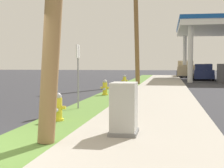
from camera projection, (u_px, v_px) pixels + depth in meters
sidewalk_slab at (138, 164)px, 5.31m from camera, size 3.20×80.00×0.12m
fire_hydrant_nearest at (58, 108)px, 8.97m from camera, size 0.42×0.38×0.74m
fire_hydrant_second at (105, 88)px, 16.32m from camera, size 0.42×0.38×0.74m
fire_hydrant_third at (125, 81)px, 23.34m from camera, size 0.42×0.37×0.74m
utility_pole_midground at (136, 22)px, 24.81m from camera, size 0.57×1.69×8.75m
utility_cabinet at (124, 110)px, 7.27m from camera, size 0.58×0.77×1.10m
street_sign_post at (78, 63)px, 11.40m from camera, size 0.05×0.36×2.12m
car_navy_by_near_pump at (203, 73)px, 34.14m from camera, size 2.09×4.57×1.57m
truck_tan_at_forecourt at (186, 69)px, 41.85m from camera, size 2.23×5.44×1.97m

